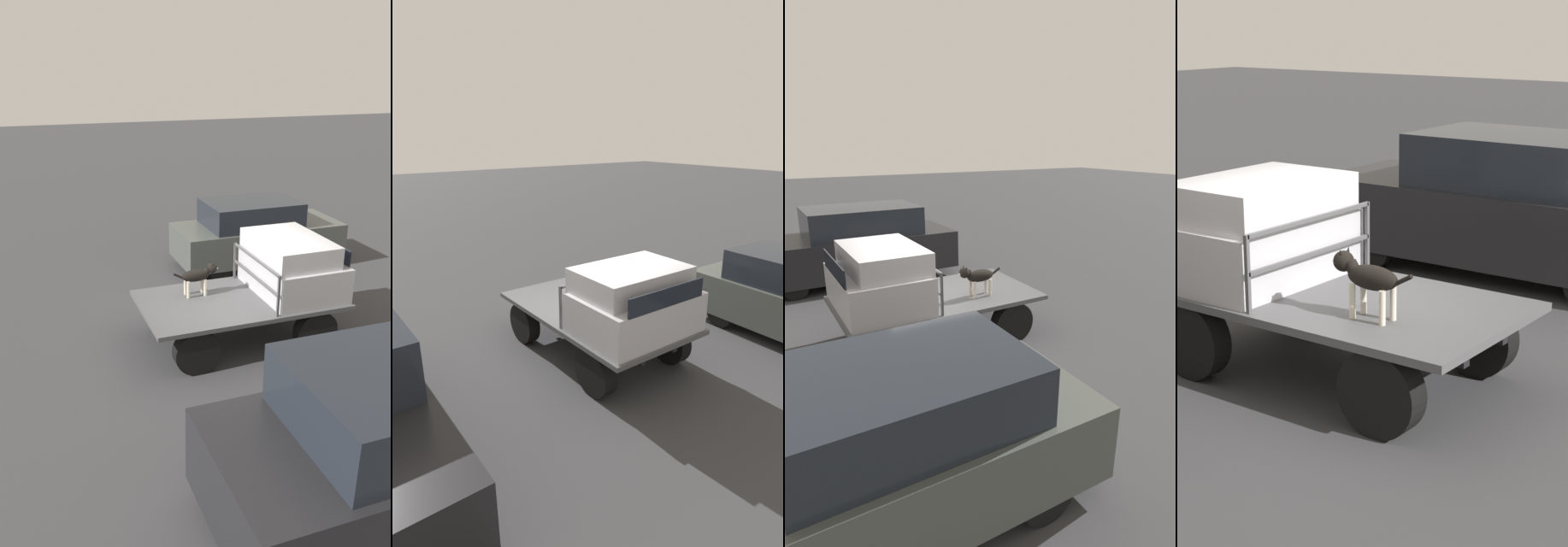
{
  "view_description": "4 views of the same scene",
  "coord_description": "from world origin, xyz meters",
  "views": [
    {
      "loc": [
        -3.77,
        -8.27,
        4.93
      ],
      "look_at": [
        -0.73,
        0.4,
        1.29
      ],
      "focal_mm": 35.0,
      "sensor_mm": 36.0,
      "label": 1
    },
    {
      "loc": [
        5.79,
        -4.48,
        4.0
      ],
      "look_at": [
        -0.73,
        0.4,
        1.29
      ],
      "focal_mm": 28.0,
      "sensor_mm": 36.0,
      "label": 2
    },
    {
      "loc": [
        2.99,
        6.94,
        3.65
      ],
      "look_at": [
        -0.73,
        0.4,
        1.29
      ],
      "focal_mm": 28.0,
      "sensor_mm": 36.0,
      "label": 3
    },
    {
      "loc": [
        -5.34,
        6.82,
        3.55
      ],
      "look_at": [
        -0.73,
        0.4,
        1.29
      ],
      "focal_mm": 60.0,
      "sensor_mm": 36.0,
      "label": 4
    }
  ],
  "objects": [
    {
      "name": "dog",
      "position": [
        -0.65,
        0.4,
        1.25
      ],
      "size": [
        0.9,
        0.23,
        0.63
      ],
      "rotation": [
        0.0,
        0.0,
        -0.14
      ],
      "color": "beige",
      "rests_on": "flatbed_truck"
    },
    {
      "name": "flatbed_truck",
      "position": [
        0.0,
        0.0,
        0.61
      ],
      "size": [
        3.69,
        2.03,
        0.86
      ],
      "color": "black",
      "rests_on": "ground"
    },
    {
      "name": "parked_sedan",
      "position": [
        2.03,
        3.59,
        0.85
      ],
      "size": [
        4.23,
        1.74,
        1.71
      ],
      "rotation": [
        0.0,
        0.0,
        0.14
      ],
      "color": "black",
      "rests_on": "ground"
    },
    {
      "name": "truck_headboard",
      "position": [
        0.3,
        0.0,
        1.36
      ],
      "size": [
        0.04,
        1.91,
        0.75
      ],
      "color": "#4C4C4F",
      "rests_on": "flatbed_truck"
    },
    {
      "name": "ground_plane",
      "position": [
        0.0,
        0.0,
        0.0
      ],
      "size": [
        80.0,
        80.0,
        0.0
      ],
      "primitive_type": "plane",
      "color": "#38383A"
    },
    {
      "name": "truck_cab",
      "position": [
        1.05,
        0.0,
        1.37
      ],
      "size": [
        1.42,
        1.91,
        1.08
      ],
      "color": "#B7B7BC",
      "rests_on": "flatbed_truck"
    }
  ]
}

